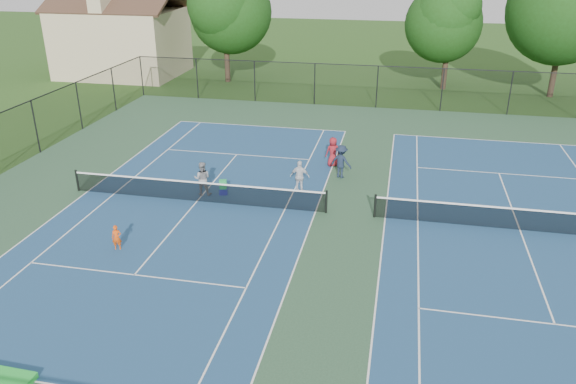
% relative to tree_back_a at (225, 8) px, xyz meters
% --- Properties ---
extents(ground, '(140.00, 140.00, 0.00)m').
position_rel_tree_back_a_xyz_m(ground, '(13.00, -24.00, -6.04)').
color(ground, '#234716').
rests_on(ground, ground).
extents(court_pad, '(36.00, 36.00, 0.01)m').
position_rel_tree_back_a_xyz_m(court_pad, '(13.00, -24.00, -6.03)').
color(court_pad, '#284832').
rests_on(court_pad, ground).
extents(tennis_court_left, '(12.00, 23.83, 1.07)m').
position_rel_tree_back_a_xyz_m(tennis_court_left, '(6.00, -24.00, -5.94)').
color(tennis_court_left, navy).
rests_on(tennis_court_left, ground).
extents(tennis_court_right, '(12.00, 23.83, 1.07)m').
position_rel_tree_back_a_xyz_m(tennis_court_right, '(20.00, -24.00, -5.94)').
color(tennis_court_right, navy).
rests_on(tennis_court_right, ground).
extents(perimeter_fence, '(36.08, 36.08, 3.02)m').
position_rel_tree_back_a_xyz_m(perimeter_fence, '(13.00, -24.00, -4.44)').
color(perimeter_fence, black).
rests_on(perimeter_fence, ground).
extents(tree_back_a, '(6.80, 6.80, 9.15)m').
position_rel_tree_back_a_xyz_m(tree_back_a, '(0.00, 0.00, 0.00)').
color(tree_back_a, '#2D2116').
rests_on(tree_back_a, ground).
extents(tree_back_c, '(6.00, 6.00, 8.40)m').
position_rel_tree_back_a_xyz_m(tree_back_c, '(18.00, 1.00, -0.56)').
color(tree_back_c, '#2D2116').
rests_on(tree_back_c, ground).
extents(tree_back_d, '(7.80, 7.80, 10.37)m').
position_rel_tree_back_a_xyz_m(tree_back_d, '(26.00, 0.00, 0.79)').
color(tree_back_d, '#2D2116').
rests_on(tree_back_d, ground).
extents(clapboard_house, '(10.80, 8.10, 7.65)m').
position_rel_tree_back_a_xyz_m(clapboard_house, '(-10.00, 1.00, -2.95)').
color(clapboard_house, tan).
rests_on(clapboard_house, ground).
extents(child_player, '(0.42, 0.33, 1.00)m').
position_rel_tree_back_a_xyz_m(child_player, '(4.55, -28.79, -5.54)').
color(child_player, '#E64C0F').
rests_on(child_player, ground).
extents(instructor, '(0.88, 0.73, 1.62)m').
position_rel_tree_back_a_xyz_m(instructor, '(6.01, -23.19, -5.23)').
color(instructor, gray).
rests_on(instructor, ground).
extents(bystander_a, '(0.93, 0.41, 1.56)m').
position_rel_tree_back_a_xyz_m(bystander_a, '(10.40, -21.96, -5.26)').
color(bystander_a, silver).
rests_on(bystander_a, ground).
extents(bystander_b, '(1.25, 0.98, 1.70)m').
position_rel_tree_back_a_xyz_m(bystander_b, '(12.09, -19.76, -5.19)').
color(bystander_b, '#182336').
rests_on(bystander_b, ground).
extents(bystander_c, '(0.91, 0.81, 1.57)m').
position_rel_tree_back_a_xyz_m(bystander_c, '(11.47, -18.24, -5.25)').
color(bystander_c, maroon).
rests_on(bystander_c, ground).
extents(ball_crate, '(0.45, 0.38, 0.30)m').
position_rel_tree_back_a_xyz_m(ball_crate, '(6.94, -23.00, -5.89)').
color(ball_crate, navy).
rests_on(ball_crate, ground).
extents(ball_hopper, '(0.40, 0.34, 0.42)m').
position_rel_tree_back_a_xyz_m(ball_hopper, '(6.94, -23.00, -5.52)').
color(ball_hopper, green).
rests_on(ball_hopper, ball_crate).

